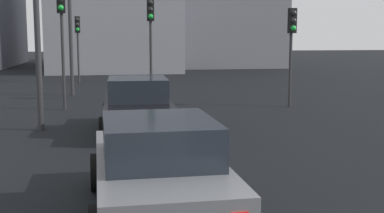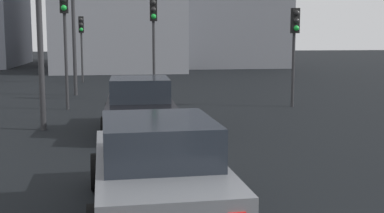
{
  "view_description": "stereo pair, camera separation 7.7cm",
  "coord_description": "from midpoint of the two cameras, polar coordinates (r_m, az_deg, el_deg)",
  "views": [
    {
      "loc": [
        -4.47,
        2.23,
        2.64
      ],
      "look_at": [
        3.58,
        0.97,
        1.5
      ],
      "focal_mm": 47.64,
      "sensor_mm": 36.0,
      "label": 1
    },
    {
      "loc": [
        -4.48,
        2.15,
        2.64
      ],
      "look_at": [
        3.58,
        0.97,
        1.5
      ],
      "focal_mm": 47.64,
      "sensor_mm": 36.0,
      "label": 2
    }
  ],
  "objects": [
    {
      "name": "traffic_light_near_left",
      "position": [
        20.54,
        -4.21,
        8.82
      ],
      "size": [
        0.32,
        0.28,
        4.09
      ],
      "rotation": [
        0.0,
        0.0,
        3.12
      ],
      "color": "#2D2D30",
      "rests_on": "ground_plane"
    },
    {
      "name": "traffic_light_near_right",
      "position": [
        29.12,
        -12.2,
        7.83
      ],
      "size": [
        0.32,
        0.3,
        3.66
      ],
      "rotation": [
        0.0,
        0.0,
        3.24
      ],
      "color": "#2D2D30",
      "rests_on": "ground_plane"
    },
    {
      "name": "traffic_light_far_left",
      "position": [
        19.03,
        11.56,
        7.74
      ],
      "size": [
        0.32,
        0.3,
        3.61
      ],
      "rotation": [
        0.0,
        0.0,
        3.25
      ],
      "color": "#2D2D30",
      "rests_on": "ground_plane"
    },
    {
      "name": "car_black_right_lead",
      "position": [
        13.99,
        -5.71,
        0.1
      ],
      "size": [
        4.2,
        2.05,
        1.5
      ],
      "rotation": [
        0.0,
        0.0,
        -0.02
      ],
      "color": "black",
      "rests_on": "ground_plane"
    },
    {
      "name": "traffic_light_far_right",
      "position": [
        18.49,
        -13.96,
        9.13
      ],
      "size": [
        0.32,
        0.28,
        4.29
      ],
      "rotation": [
        0.0,
        0.0,
        3.15
      ],
      "color": "#2D2D30",
      "rests_on": "ground_plane"
    },
    {
      "name": "car_grey_right_second",
      "position": [
        7.53,
        -3.6,
        -6.87
      ],
      "size": [
        4.39,
        2.09,
        1.47
      ],
      "rotation": [
        0.0,
        0.0,
        0.03
      ],
      "color": "slate",
      "rests_on": "ground_plane"
    }
  ]
}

